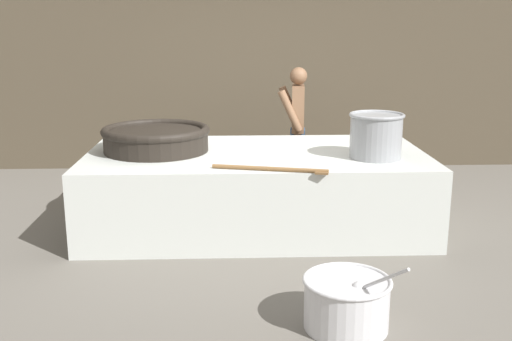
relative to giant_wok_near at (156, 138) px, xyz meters
name	(u,v)px	position (x,y,z in m)	size (l,w,h in m)	color
ground_plane	(256,225)	(1.05, -0.08, -0.95)	(60.00, 60.00, 0.00)	#666059
back_wall	(249,15)	(1.05, 2.72, 1.28)	(8.89, 0.24, 4.46)	#4C4233
hearth_platform	(256,189)	(1.05, -0.08, -0.55)	(3.52, 1.87, 0.81)	silver
giant_wok_near	(156,138)	(0.00, 0.00, 0.00)	(1.13, 1.13, 0.26)	black
stock_pot	(376,135)	(2.23, -0.40, 0.09)	(0.55, 0.55, 0.45)	gray
stirring_paddle	(276,169)	(1.19, -0.92, -0.12)	(1.06, 0.32, 0.04)	brown
cook	(297,124)	(1.63, 1.34, -0.09)	(0.39, 0.60, 1.58)	brown
prep_bowl_vegetables	(347,301)	(1.60, -2.33, -0.74)	(0.64, 0.73, 0.62)	silver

